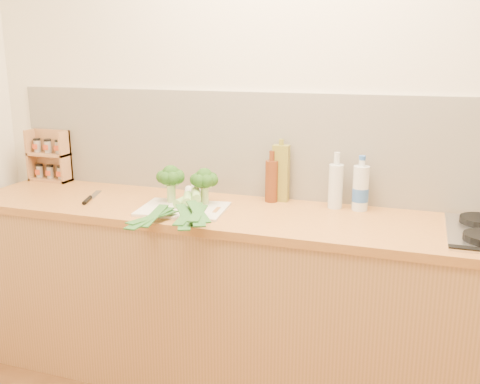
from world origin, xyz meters
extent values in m
plane|color=beige|center=(0.00, 1.50, 1.30)|extent=(3.50, 0.00, 3.50)
cube|color=silver|center=(0.00, 1.49, 1.17)|extent=(3.20, 0.02, 0.54)
cube|color=#AC7847|center=(0.00, 1.20, 0.43)|extent=(3.20, 0.60, 0.86)
cube|color=#AF7433|center=(0.00, 1.20, 0.88)|extent=(3.20, 0.62, 0.04)
cylinder|color=black|center=(0.87, 1.32, 0.93)|extent=(0.17, 0.17, 0.03)
cube|color=beige|center=(-0.45, 1.12, 0.91)|extent=(0.43, 0.34, 0.01)
cylinder|color=#99BF6F|center=(-0.55, 1.20, 0.96)|extent=(0.04, 0.04, 0.09)
sphere|color=#16350E|center=(-0.55, 1.20, 1.05)|extent=(0.09, 0.09, 0.09)
sphere|color=#16350E|center=(-0.51, 1.20, 1.04)|extent=(0.06, 0.06, 0.06)
sphere|color=#16350E|center=(-0.53, 1.23, 1.04)|extent=(0.06, 0.06, 0.06)
sphere|color=#16350E|center=(-0.56, 1.24, 1.04)|extent=(0.06, 0.06, 0.06)
sphere|color=#16350E|center=(-0.59, 1.22, 1.04)|extent=(0.06, 0.06, 0.06)
sphere|color=#16350E|center=(-0.59, 1.18, 1.04)|extent=(0.06, 0.06, 0.06)
sphere|color=#16350E|center=(-0.56, 1.16, 1.04)|extent=(0.06, 0.06, 0.06)
sphere|color=#16350E|center=(-0.53, 1.17, 1.04)|extent=(0.06, 0.06, 0.06)
cylinder|color=#99BF6F|center=(-0.38, 1.22, 0.95)|extent=(0.04, 0.04, 0.08)
sphere|color=#16350E|center=(-0.38, 1.22, 1.05)|extent=(0.08, 0.08, 0.08)
sphere|color=#16350E|center=(-0.34, 1.22, 1.03)|extent=(0.06, 0.06, 0.06)
sphere|color=#16350E|center=(-0.36, 1.25, 1.03)|extent=(0.06, 0.06, 0.06)
sphere|color=#16350E|center=(-0.39, 1.26, 1.03)|extent=(0.06, 0.06, 0.06)
sphere|color=#16350E|center=(-0.42, 1.24, 1.03)|extent=(0.06, 0.06, 0.06)
sphere|color=#16350E|center=(-0.42, 1.21, 1.03)|extent=(0.06, 0.06, 0.06)
sphere|color=#16350E|center=(-0.39, 1.19, 1.03)|extent=(0.06, 0.06, 0.06)
sphere|color=#16350E|center=(-0.36, 1.19, 1.03)|extent=(0.06, 0.06, 0.06)
cylinder|color=white|center=(-0.46, 1.28, 0.93)|extent=(0.05, 0.11, 0.04)
cylinder|color=#82B65B|center=(-0.47, 1.16, 0.93)|extent=(0.05, 0.14, 0.04)
cube|color=#174219|center=(-0.48, 0.88, 0.93)|extent=(0.11, 0.30, 0.02)
cube|color=#174219|center=(-0.48, 0.86, 0.94)|extent=(0.07, 0.34, 0.01)
cube|color=#174219|center=(-0.48, 0.89, 0.94)|extent=(0.09, 0.28, 0.02)
cylinder|color=white|center=(-0.49, 1.26, 0.95)|extent=(0.08, 0.12, 0.04)
cylinder|color=#82B65B|center=(-0.44, 1.14, 0.95)|extent=(0.09, 0.15, 0.04)
cube|color=#174219|center=(-0.33, 0.87, 0.95)|extent=(0.11, 0.30, 0.02)
cube|color=#174219|center=(-0.32, 0.86, 0.95)|extent=(0.18, 0.33, 0.01)
cube|color=#174219|center=(-0.33, 0.88, 0.96)|extent=(0.19, 0.26, 0.02)
cylinder|color=white|center=(-0.46, 1.29, 0.97)|extent=(0.09, 0.13, 0.04)
cylinder|color=#82B65B|center=(-0.40, 1.16, 0.97)|extent=(0.10, 0.16, 0.04)
cube|color=#174219|center=(-0.27, 0.89, 0.97)|extent=(0.12, 0.30, 0.02)
cube|color=#174219|center=(-0.26, 0.87, 0.97)|extent=(0.19, 0.33, 0.01)
cube|color=#174219|center=(-0.28, 0.89, 0.97)|extent=(0.20, 0.25, 0.02)
cube|color=silver|center=(-1.02, 1.23, 0.90)|extent=(0.09, 0.17, 0.00)
cylinder|color=black|center=(-0.97, 1.10, 0.91)|extent=(0.06, 0.11, 0.02)
cube|color=tan|center=(-1.45, 1.47, 1.05)|extent=(0.25, 0.01, 0.30)
cube|color=tan|center=(-1.45, 1.43, 0.91)|extent=(0.25, 0.10, 0.01)
cube|color=tan|center=(-1.45, 1.43, 1.06)|extent=(0.25, 0.10, 0.01)
cube|color=tan|center=(-1.57, 1.43, 1.05)|extent=(0.01, 0.10, 0.30)
cube|color=tan|center=(-1.33, 1.43, 1.05)|extent=(0.01, 0.10, 0.30)
cylinder|color=gray|center=(-1.52, 1.43, 0.95)|extent=(0.04, 0.04, 0.07)
cylinder|color=gray|center=(-1.45, 1.43, 0.95)|extent=(0.04, 0.04, 0.07)
cylinder|color=gray|center=(-1.38, 1.43, 0.95)|extent=(0.04, 0.04, 0.07)
cylinder|color=gray|center=(-1.52, 1.43, 1.10)|extent=(0.04, 0.04, 0.07)
cylinder|color=gray|center=(-1.45, 1.43, 1.10)|extent=(0.04, 0.04, 0.07)
cylinder|color=gray|center=(-1.38, 1.43, 1.10)|extent=(0.04, 0.04, 0.07)
cube|color=olive|center=(-0.06, 1.44, 1.04)|extent=(0.08, 0.05, 0.29)
cylinder|color=olive|center=(-0.06, 1.44, 1.20)|extent=(0.02, 0.02, 0.03)
cylinder|color=silver|center=(0.23, 1.40, 1.01)|extent=(0.07, 0.07, 0.21)
cylinder|color=silver|center=(0.23, 1.40, 1.14)|extent=(0.03, 0.03, 0.06)
cylinder|color=#5F2B12|center=(-0.10, 1.41, 1.01)|extent=(0.06, 0.06, 0.21)
cylinder|color=#5F2B12|center=(-0.10, 1.41, 1.14)|extent=(0.03, 0.03, 0.05)
cylinder|color=silver|center=(0.35, 1.40, 1.01)|extent=(0.08, 0.08, 0.21)
cylinder|color=silver|center=(0.35, 1.40, 1.13)|extent=(0.03, 0.03, 0.03)
cylinder|color=#2F5CB0|center=(0.35, 1.40, 0.97)|extent=(0.08, 0.08, 0.06)
camera|label=1|loc=(0.60, -1.11, 1.62)|focal=40.00mm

